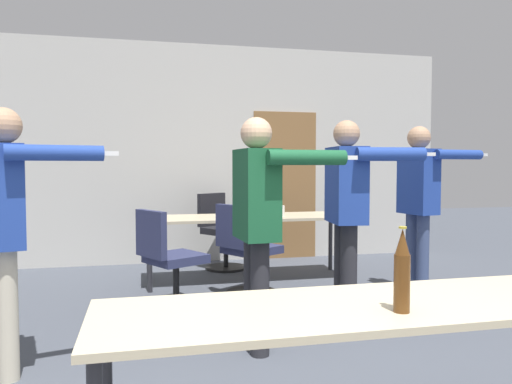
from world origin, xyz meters
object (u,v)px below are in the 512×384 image
person_near_casual (419,193)px  office_chair_near_pushed (169,262)px  office_chair_far_left (246,253)px  person_left_plaid (8,214)px  person_center_tall (348,200)px  person_far_watching (258,211)px  beer_bottle (402,272)px  office_chair_mid_tucked (222,233)px  drink_cup (281,211)px

person_near_casual → office_chair_near_pushed: (-2.46, 0.12, -0.62)m
office_chair_far_left → person_left_plaid: bearing=-81.5°
office_chair_near_pushed → person_center_tall: bearing=36.8°
person_far_watching → office_chair_near_pushed: 1.47m
person_center_tall → beer_bottle: 2.33m
person_left_plaid → person_center_tall: person_center_tall is taller
office_chair_near_pushed → office_chair_far_left: bearing=77.3°
office_chair_far_left → office_chair_mid_tucked: (-0.02, 1.40, 0.02)m
person_center_tall → office_chair_near_pushed: 1.71m
person_center_tall → person_far_watching: bearing=-50.9°
person_center_tall → office_chair_mid_tucked: size_ratio=1.78×
person_far_watching → person_near_casual: person_near_casual is taller
office_chair_mid_tucked → person_center_tall: bearing=72.4°
person_center_tall → office_chair_mid_tucked: 2.45m
person_near_casual → office_chair_far_left: size_ratio=1.84×
office_chair_mid_tucked → office_chair_near_pushed: (-0.75, -1.63, -0.03)m
office_chair_far_left → office_chair_near_pushed: 0.81m
person_far_watching → drink_cup: bearing=156.3°
person_center_tall → office_chair_mid_tucked: bearing=-156.0°
office_chair_far_left → drink_cup: bearing=108.5°
office_chair_near_pushed → person_left_plaid: bearing=-68.0°
person_near_casual → person_center_tall: 1.13m
person_near_casual → beer_bottle: (-1.73, -2.74, -0.14)m
office_chair_mid_tucked → person_left_plaid: bearing=23.4°
person_center_tall → office_chair_far_left: bearing=-135.3°
beer_bottle → office_chair_mid_tucked: bearing=89.8°
office_chair_near_pushed → beer_bottle: bearing=-14.8°
office_chair_near_pushed → drink_cup: (1.33, 0.89, 0.37)m
office_chair_far_left → office_chair_mid_tucked: bearing=149.4°
person_left_plaid → office_chair_far_left: 2.44m
person_far_watching → drink_cup: (0.78, 2.13, -0.20)m
person_left_plaid → beer_bottle: (1.77, -1.57, -0.12)m
person_near_casual → beer_bottle: size_ratio=5.06×
office_chair_mid_tucked → office_chair_near_pushed: bearing=30.1°
person_near_casual → office_chair_far_left: (-1.69, 0.35, -0.60)m
beer_bottle → drink_cup: 3.79m
office_chair_mid_tucked → office_chair_near_pushed: office_chair_mid_tucked is taller
person_center_tall → office_chair_far_left: size_ratio=1.83×
drink_cup → office_chair_far_left: bearing=-130.0°
office_chair_far_left → office_chair_mid_tucked: 1.40m
office_chair_near_pushed → office_chair_mid_tucked: bearing=126.0°
person_far_watching → person_center_tall: bearing=118.9°
office_chair_mid_tucked → drink_cup: 1.00m
beer_bottle → person_center_tall: bearing=71.6°
person_far_watching → person_left_plaid: (-1.59, -0.05, 0.02)m
person_left_plaid → office_chair_far_left: bearing=116.2°
office_chair_near_pushed → person_near_casual: bearing=58.0°
person_left_plaid → office_chair_mid_tucked: person_left_plaid is taller
office_chair_mid_tucked → beer_bottle: size_ratio=2.83×
person_center_tall → office_chair_mid_tucked: (-0.72, 2.28, -0.56)m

